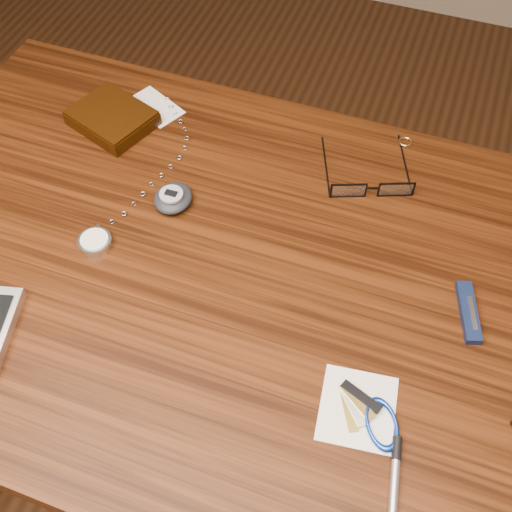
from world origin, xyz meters
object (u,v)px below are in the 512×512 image
(wallet_and_card, at_px, (113,118))
(notepad_keys, at_px, (370,416))
(pocket_knife, at_px, (469,312))
(eyeglasses, at_px, (371,187))
(pedometer, at_px, (173,198))
(silver_pen, at_px, (394,484))
(desk, at_px, (212,303))
(pocket_watch, at_px, (100,236))

(wallet_and_card, distance_m, notepad_keys, 0.61)
(wallet_and_card, xyz_separation_m, pocket_knife, (0.59, -0.16, -0.01))
(eyeglasses, height_order, pocket_knife, eyeglasses)
(pedometer, bearing_deg, pocket_knife, -5.82)
(notepad_keys, distance_m, silver_pen, 0.08)
(desk, xyz_separation_m, pocket_watch, (-0.16, -0.01, 0.11))
(pocket_watch, bearing_deg, desk, 4.82)
(pedometer, xyz_separation_m, notepad_keys, (0.35, -0.22, -0.01))
(notepad_keys, relative_size, silver_pen, 0.92)
(pocket_watch, bearing_deg, notepad_keys, -16.91)
(pocket_watch, bearing_deg, eyeglasses, 32.57)
(desk, xyz_separation_m, wallet_and_card, (-0.25, 0.20, 0.12))
(desk, distance_m, pocket_watch, 0.19)
(notepad_keys, bearing_deg, desk, 151.62)
(desk, height_order, pocket_watch, pocket_watch)
(eyeglasses, bearing_deg, notepad_keys, -76.23)
(pedometer, distance_m, silver_pen, 0.48)
(pocket_watch, xyz_separation_m, pedometer, (0.07, 0.09, 0.00))
(desk, relative_size, eyeglasses, 6.17)
(silver_pen, bearing_deg, notepad_keys, 123.08)
(desk, xyz_separation_m, notepad_keys, (0.26, -0.14, 0.11))
(wallet_and_card, height_order, pedometer, same)
(desk, relative_size, wallet_and_card, 5.83)
(pedometer, bearing_deg, wallet_and_card, 142.70)
(desk, bearing_deg, silver_pen, -34.38)
(silver_pen, bearing_deg, desk, 145.62)
(pocket_watch, xyz_separation_m, pocket_knife, (0.50, 0.05, -0.00))
(desk, height_order, pocket_knife, pocket_knife)
(eyeglasses, xyz_separation_m, pocket_watch, (-0.33, -0.21, -0.01))
(pedometer, height_order, silver_pen, pedometer)
(eyeglasses, bearing_deg, pocket_knife, -43.95)
(notepad_keys, xyz_separation_m, pocket_knife, (0.08, 0.18, 0.00))
(desk, xyz_separation_m, pocket_knife, (0.34, 0.04, 0.11))
(eyeglasses, relative_size, pocket_knife, 1.80)
(silver_pen, bearing_deg, pocket_watch, 157.15)
(eyeglasses, distance_m, pocket_watch, 0.39)
(wallet_and_card, distance_m, eyeglasses, 0.42)
(pocket_knife, bearing_deg, desk, -173.75)
(wallet_and_card, relative_size, pocket_watch, 0.52)
(desk, height_order, silver_pen, silver_pen)
(notepad_keys, bearing_deg, pocket_knife, 64.48)
(pedometer, bearing_deg, desk, -42.75)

